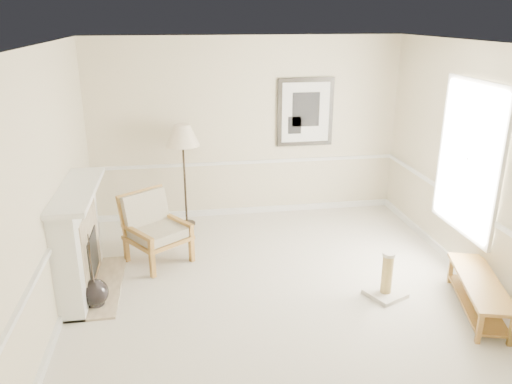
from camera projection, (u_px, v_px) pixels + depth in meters
ground at (280, 298)px, 5.96m from camera, size 5.50×5.50×0.00m
room at (294, 144)px, 5.42m from camera, size 5.04×5.54×2.92m
fireplace at (79, 241)px, 5.95m from camera, size 0.64×1.64×1.31m
floor_vase at (95, 293)px, 5.73m from camera, size 0.32×0.32×0.93m
armchair at (153, 225)px, 6.74m from camera, size 1.02×1.03×0.95m
floor_lamp at (183, 138)px, 7.56m from camera, size 0.52×0.52×1.63m
bench at (479, 291)px, 5.61m from camera, size 0.78×1.42×0.39m
scratching_post at (386, 282)px, 5.95m from camera, size 0.53×0.53×0.57m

